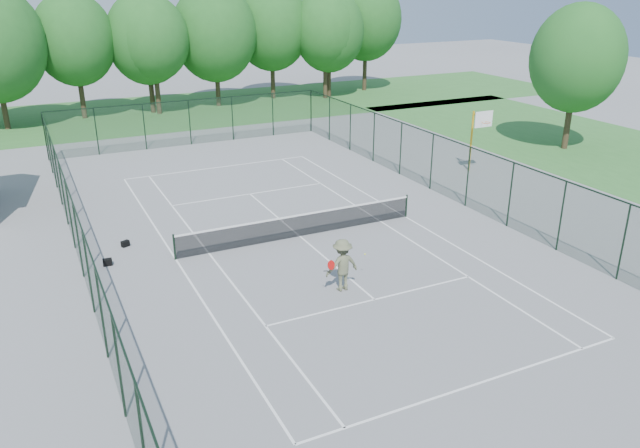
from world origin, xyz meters
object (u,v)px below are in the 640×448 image
Objects in this scene: basketball_goal at (478,129)px; tennis_player at (342,265)px; tennis_net at (300,224)px; sports_bag_a at (108,262)px.

tennis_player is (-13.76, -9.58, -1.59)m from basketball_goal.
tennis_net is 8.07m from sports_bag_a.
tennis_player is at bearing -35.57° from sports_bag_a.
tennis_player is (7.36, -5.82, 0.84)m from sports_bag_a.
sports_bag_a is at bearing 175.57° from tennis_net.
tennis_player is at bearing -97.37° from tennis_net.
tennis_player is at bearing -145.15° from basketball_goal.
basketball_goal is 21.58m from sports_bag_a.
sports_bag_a is (-21.11, -3.75, -2.43)m from basketball_goal.
sports_bag_a is (-8.03, 0.62, -0.44)m from tennis_net.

